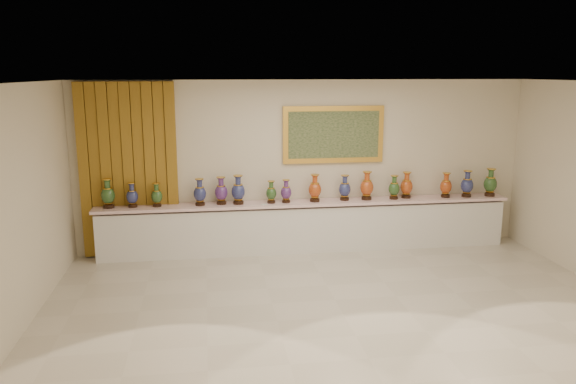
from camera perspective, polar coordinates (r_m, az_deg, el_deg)
name	(u,v)px	position (r m, az deg, el deg)	size (l,w,h in m)	color
ground	(335,300)	(8.03, 4.80, -10.87)	(8.00, 8.00, 0.00)	beige
room	(163,164)	(9.78, -12.60, 2.76)	(8.00, 8.00, 8.00)	beige
counter	(307,227)	(9.98, 1.90, -3.54)	(7.28, 0.48, 0.90)	white
vase_0	(108,195)	(9.81, -17.83, -0.28)	(0.25, 0.25, 0.50)	black
vase_1	(132,196)	(9.75, -15.55, -0.42)	(0.22, 0.22, 0.42)	black
vase_2	(157,196)	(9.70, -13.19, -0.40)	(0.24, 0.24, 0.40)	black
vase_3	(200,193)	(9.64, -8.95, -0.14)	(0.24, 0.24, 0.46)	black
vase_4	(221,192)	(9.68, -6.80, 0.00)	(0.29, 0.29, 0.48)	black
vase_5	(238,191)	(9.65, -5.08, 0.08)	(0.27, 0.27, 0.50)	black
vase_6	(271,193)	(9.71, -1.72, -0.11)	(0.23, 0.23, 0.39)	black
vase_7	(286,192)	(9.74, -0.20, -0.03)	(0.24, 0.24, 0.40)	black
vase_8	(315,189)	(9.82, 2.75, 0.27)	(0.24, 0.24, 0.48)	black
vase_9	(345,189)	(9.96, 5.78, 0.31)	(0.26, 0.26, 0.45)	black
vase_10	(367,187)	(10.05, 8.01, 0.51)	(0.26, 0.26, 0.51)	black
vase_11	(394,188)	(10.19, 10.72, 0.36)	(0.20, 0.20, 0.43)	black
vase_12	(407,186)	(10.32, 11.95, 0.57)	(0.29, 0.29, 0.47)	black
vase_13	(446,186)	(10.54, 15.75, 0.56)	(0.22, 0.22, 0.45)	black
vase_14	(467,185)	(10.69, 17.73, 0.68)	(0.24, 0.24, 0.48)	black
vase_15	(490,184)	(10.89, 19.86, 0.80)	(0.29, 0.29, 0.51)	black
label_card	(264,204)	(9.63, -2.42, -1.27)	(0.10, 0.06, 0.00)	white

